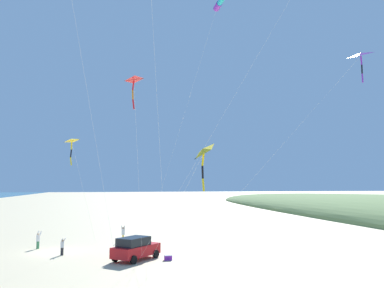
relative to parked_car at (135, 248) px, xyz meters
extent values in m
plane|color=#C6B58C|center=(-6.90, 5.47, -0.95)|extent=(600.00, 600.00, 0.00)
cube|color=red|center=(0.07, 0.07, -0.20)|extent=(4.26, 4.42, 0.84)
cube|color=black|center=(-0.17, -0.18, 0.56)|extent=(2.94, 3.00, 0.68)
cylinder|color=black|center=(0.37, 1.78, -0.62)|extent=(0.61, 0.64, 0.66)
cylinder|color=black|center=(1.74, 0.53, -0.62)|extent=(0.61, 0.64, 0.66)
cylinder|color=black|center=(-1.60, -0.38, -0.62)|extent=(0.61, 0.64, 0.66)
cylinder|color=black|center=(-0.24, -1.63, -0.62)|extent=(0.61, 0.64, 0.66)
cube|color=purple|center=(2.61, -0.59, -0.77)|extent=(0.60, 0.40, 0.36)
cube|color=white|center=(2.61, -0.59, -0.56)|extent=(0.62, 0.42, 0.06)
cube|color=gold|center=(-0.66, 10.36, -0.58)|extent=(0.17, 0.30, 0.74)
cylinder|color=silver|center=(-0.66, 10.36, 0.10)|extent=(0.37, 0.37, 0.61)
sphere|color=tan|center=(-0.66, 10.36, 0.52)|extent=(0.23, 0.23, 0.23)
cylinder|color=silver|center=(-0.52, 10.19, 0.56)|extent=(0.13, 0.38, 0.47)
cylinder|color=silver|center=(-0.82, 10.23, 0.56)|extent=(0.13, 0.38, 0.47)
cube|color=#232328|center=(-6.09, 3.48, -0.63)|extent=(0.26, 0.27, 0.64)
cylinder|color=silver|center=(-6.09, 3.48, -0.05)|extent=(0.41, 0.41, 0.53)
sphere|color=brown|center=(-6.09, 3.48, 0.32)|extent=(0.20, 0.20, 0.20)
cylinder|color=silver|center=(-5.91, 3.47, 0.35)|extent=(0.28, 0.29, 0.40)
cylinder|color=silver|center=(-6.10, 3.29, 0.35)|extent=(0.28, 0.29, 0.40)
cube|color=#3D7F51|center=(-8.77, 7.50, -0.60)|extent=(0.24, 0.31, 0.70)
cylinder|color=silver|center=(-8.77, 7.50, 0.04)|extent=(0.42, 0.42, 0.58)
sphere|color=beige|center=(-8.77, 7.50, 0.44)|extent=(0.22, 0.22, 0.22)
cylinder|color=silver|center=(-8.84, 7.69, 0.48)|extent=(0.22, 0.36, 0.44)
cylinder|color=silver|center=(-8.58, 7.57, 0.48)|extent=(0.22, 0.36, 0.44)
cylinder|color=white|center=(-3.30, -7.26, 8.99)|extent=(3.49, 14.92, 19.89)
pyramid|color=purple|center=(14.20, -10.08, 13.89)|extent=(1.46, 1.58, 0.45)
cylinder|color=black|center=(14.23, -10.06, 13.82)|extent=(0.94, 0.66, 0.44)
cylinder|color=purple|center=(14.25, -10.06, 13.46)|extent=(0.15, 0.11, 0.60)
cylinder|color=black|center=(14.29, -10.02, 12.86)|extent=(0.17, 0.19, 0.61)
cylinder|color=purple|center=(14.34, -9.96, 12.27)|extent=(0.19, 0.18, 0.61)
cylinder|color=white|center=(8.52, -6.53, 6.41)|extent=(11.41, 7.07, 14.73)
cylinder|color=white|center=(5.01, -8.21, 9.59)|extent=(10.66, 9.65, 21.07)
cylinder|color=white|center=(0.97, -7.41, 8.09)|extent=(3.15, 14.93, 18.09)
cylinder|color=purple|center=(5.85, -4.43, 19.10)|extent=(0.51, 0.89, 0.51)
cylinder|color=#1EB7C6|center=(5.88, -5.28, 19.14)|extent=(0.42, 0.88, 0.42)
cylinder|color=white|center=(3.30, -0.54, 9.01)|extent=(5.08, 6.93, 19.92)
pyramid|color=red|center=(-0.88, -9.61, 11.46)|extent=(0.87, 1.30, 0.31)
cylinder|color=black|center=(-0.87, -9.61, 11.39)|extent=(1.15, 0.04, 0.24)
cylinder|color=red|center=(-0.90, -9.61, 11.03)|extent=(0.16, 0.12, 0.59)
cylinder|color=orange|center=(-0.92, -9.62, 10.45)|extent=(0.15, 0.16, 0.59)
cylinder|color=red|center=(-0.87, -9.66, 9.87)|extent=(0.19, 0.18, 0.59)
cylinder|color=white|center=(-0.18, -5.28, 5.20)|extent=(1.38, 8.68, 12.29)
pyramid|color=yellow|center=(-5.34, 0.78, 8.84)|extent=(1.05, 1.51, 0.37)
cylinder|color=black|center=(-5.32, 0.78, 8.76)|extent=(1.28, 0.11, 0.30)
cylinder|color=yellow|center=(-5.33, 0.80, 8.36)|extent=(0.13, 0.15, 0.66)
cylinder|color=black|center=(-5.35, 0.78, 7.71)|extent=(0.18, 0.21, 0.67)
cylinder|color=yellow|center=(-5.34, 0.78, 7.05)|extent=(0.21, 0.22, 0.67)
cylinder|color=white|center=(-4.42, 5.74, 3.88)|extent=(1.82, 9.92, 9.66)
pyramid|color=yellow|center=(2.51, -13.17, 6.89)|extent=(0.97, 1.52, 0.73)
cylinder|color=black|center=(2.56, -13.16, 6.82)|extent=(1.04, 0.11, 0.84)
cylinder|color=yellow|center=(2.53, -13.15, 6.43)|extent=(0.20, 0.16, 0.67)
cylinder|color=black|center=(2.51, -13.11, 5.77)|extent=(0.17, 0.19, 0.66)
cylinder|color=yellow|center=(2.55, -13.10, 5.12)|extent=(0.19, 0.17, 0.66)
cylinder|color=white|center=(1.59, -8.18, 2.91)|extent=(1.95, 9.98, 7.73)
camera|label=1|loc=(-2.10, -32.35, 5.13)|focal=36.09mm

